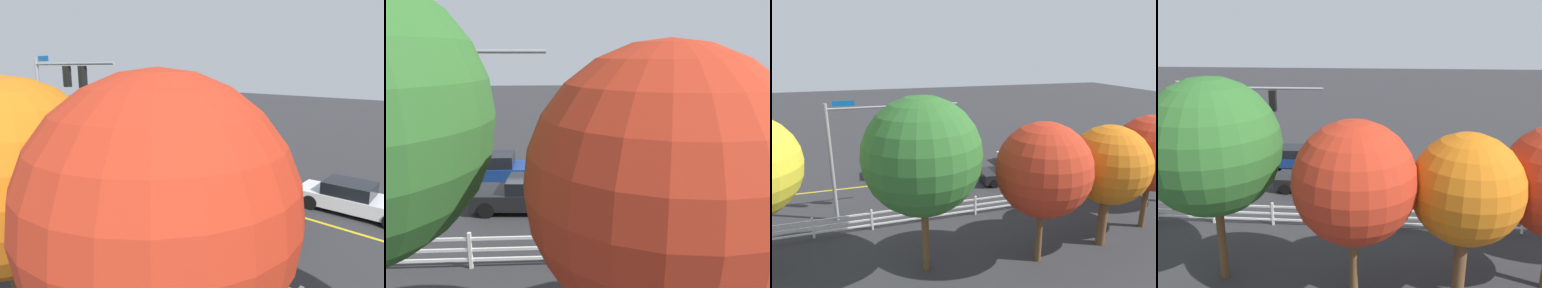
# 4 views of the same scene
# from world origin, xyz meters

# --- Properties ---
(ground_plane) EXTENTS (120.00, 120.00, 0.00)m
(ground_plane) POSITION_xyz_m (0.00, 0.00, 0.00)
(ground_plane) COLOR #2D2D30
(lane_center_stripe) EXTENTS (28.00, 0.16, 0.01)m
(lane_center_stripe) POSITION_xyz_m (-4.00, 0.00, 0.00)
(lane_center_stripe) COLOR gold
(lane_center_stripe) RESTS_ON ground_plane
(signal_assembly) EXTENTS (7.13, 0.38, 6.70)m
(signal_assembly) POSITION_xyz_m (4.06, 4.43, 4.72)
(signal_assembly) COLOR gray
(signal_assembly) RESTS_ON ground_plane
(car_0) EXTENTS (4.42, 2.16, 1.49)m
(car_0) POSITION_xyz_m (-5.68, 2.00, 0.71)
(car_0) COLOR black
(car_0) RESTS_ON ground_plane
(car_1) EXTENTS (4.32, 2.03, 1.36)m
(car_1) POSITION_xyz_m (0.02, 1.89, 0.65)
(car_1) COLOR black
(car_1) RESTS_ON ground_plane
(car_2) EXTENTS (4.70, 1.94, 1.39)m
(car_2) POSITION_xyz_m (1.81, -1.77, 0.66)
(car_2) COLOR navy
(car_2) RESTS_ON ground_plane
(car_3) EXTENTS (4.76, 2.07, 1.32)m
(car_3) POSITION_xyz_m (-8.80, -1.94, 0.63)
(car_3) COLOR silver
(car_3) RESTS_ON ground_plane
(white_rail_fence) EXTENTS (26.10, 0.10, 1.15)m
(white_rail_fence) POSITION_xyz_m (-3.00, 6.15, 0.60)
(white_rail_fence) COLOR white
(white_rail_fence) RESTS_ON ground_plane
(tree_0) EXTENTS (3.71, 3.71, 5.99)m
(tree_0) POSITION_xyz_m (-6.46, 10.80, 4.10)
(tree_0) COLOR brown
(tree_0) RESTS_ON ground_plane
(tree_2) EXTENTS (4.82, 4.82, 7.62)m
(tree_2) POSITION_xyz_m (2.11, 10.26, 5.19)
(tree_2) COLOR brown
(tree_2) RESTS_ON ground_plane
(tree_3) EXTENTS (4.08, 4.08, 6.43)m
(tree_3) POSITION_xyz_m (-2.84, 11.12, 4.38)
(tree_3) COLOR brown
(tree_3) RESTS_ON ground_plane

